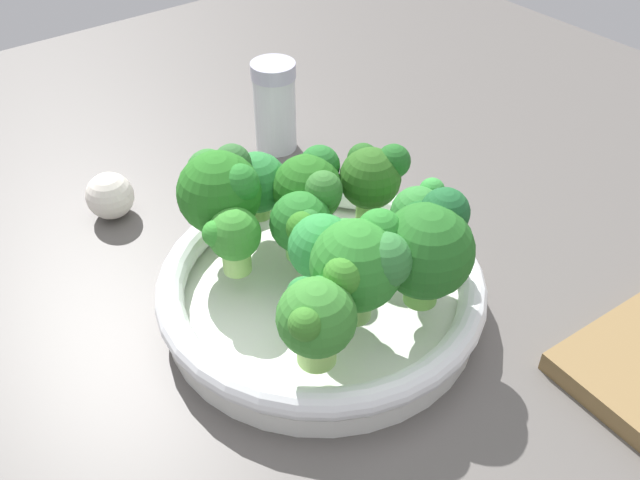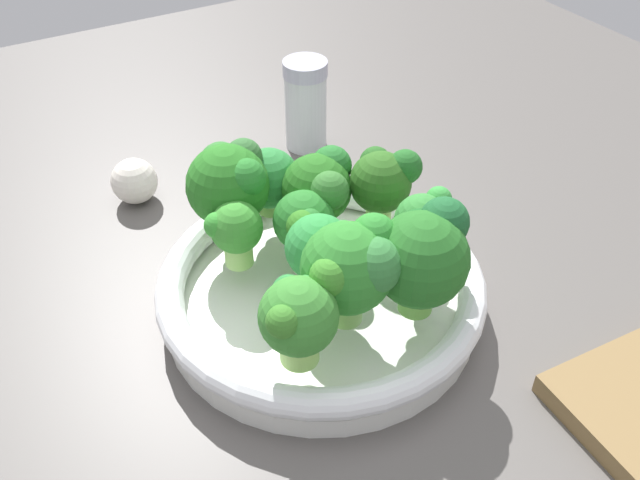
% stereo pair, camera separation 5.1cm
% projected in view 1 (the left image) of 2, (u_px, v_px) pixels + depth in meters
% --- Properties ---
extents(ground_plane, '(1.30, 1.30, 0.03)m').
position_uv_depth(ground_plane, '(312.00, 325.00, 0.56)').
color(ground_plane, '#595552').
extents(bowl, '(0.25, 0.25, 0.04)m').
position_uv_depth(bowl, '(320.00, 289.00, 0.54)').
color(bowl, white).
rests_on(bowl, ground_plane).
extents(broccoli_floret_0, '(0.05, 0.05, 0.06)m').
position_uv_depth(broccoli_floret_0, '(423.00, 215.00, 0.52)').
color(broccoli_floret_0, '#7DB04F').
rests_on(broccoli_floret_0, bowl).
extents(broccoli_floret_1, '(0.05, 0.05, 0.06)m').
position_uv_depth(broccoli_floret_1, '(326.00, 248.00, 0.49)').
color(broccoli_floret_1, '#A1D066').
rests_on(broccoli_floret_1, bowl).
extents(broccoli_floret_2, '(0.06, 0.05, 0.07)m').
position_uv_depth(broccoli_floret_2, '(372.00, 176.00, 0.55)').
color(broccoli_floret_2, '#9DD564').
rests_on(broccoli_floret_2, bowl).
extents(broccoli_floret_3, '(0.07, 0.07, 0.08)m').
position_uv_depth(broccoli_floret_3, '(427.00, 246.00, 0.48)').
color(broccoli_floret_3, '#76BD4D').
rests_on(broccoli_floret_3, bowl).
extents(broccoli_floret_4, '(0.06, 0.07, 0.06)m').
position_uv_depth(broccoli_floret_4, '(311.00, 187.00, 0.55)').
color(broccoli_floret_4, '#9EC867').
rests_on(broccoli_floret_4, bowl).
extents(broccoli_floret_5, '(0.07, 0.08, 0.08)m').
position_uv_depth(broccoli_floret_5, '(220.00, 189.00, 0.53)').
color(broccoli_floret_5, '#90D362').
rests_on(broccoli_floret_5, bowl).
extents(broccoli_floret_6, '(0.04, 0.04, 0.05)m').
position_uv_depth(broccoli_floret_6, '(232.00, 235.00, 0.51)').
color(broccoli_floret_6, '#A1D96E').
rests_on(broccoli_floret_6, bowl).
extents(broccoli_floret_7, '(0.06, 0.05, 0.07)m').
position_uv_depth(broccoli_floret_7, '(316.00, 316.00, 0.44)').
color(broccoli_floret_7, '#A2DB69').
rests_on(broccoli_floret_7, bowl).
extents(broccoli_floret_8, '(0.05, 0.05, 0.06)m').
position_uv_depth(broccoli_floret_8, '(302.00, 223.00, 0.52)').
color(broccoli_floret_8, '#82D15F').
rests_on(broccoli_floret_8, bowl).
extents(broccoli_floret_9, '(0.06, 0.05, 0.06)m').
position_uv_depth(broccoli_floret_9, '(255.00, 184.00, 0.56)').
color(broccoli_floret_9, '#7EB454').
rests_on(broccoli_floret_9, bowl).
extents(broccoli_floret_10, '(0.07, 0.07, 0.08)m').
position_uv_depth(broccoli_floret_10, '(359.00, 265.00, 0.46)').
color(broccoli_floret_10, '#7EB656').
rests_on(broccoli_floret_10, bowl).
extents(garlic_bulb, '(0.04, 0.04, 0.04)m').
position_uv_depth(garlic_bulb, '(110.00, 196.00, 0.64)').
color(garlic_bulb, white).
rests_on(garlic_bulb, ground_plane).
extents(pepper_shaker, '(0.05, 0.05, 0.10)m').
position_uv_depth(pepper_shaker, '(275.00, 106.00, 0.71)').
color(pepper_shaker, silver).
rests_on(pepper_shaker, ground_plane).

